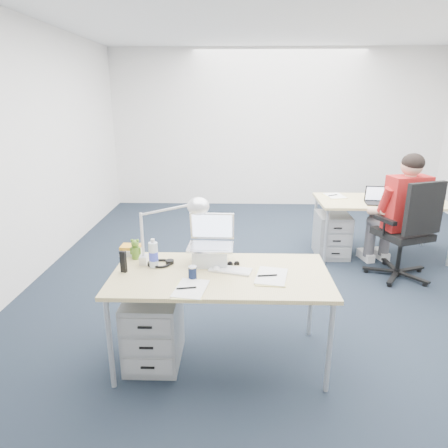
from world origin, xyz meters
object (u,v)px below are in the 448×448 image
object	(u,v)px
desk_lamp	(164,230)
dark_laptop	(379,195)
silver_laptop	(211,241)
computer_mouse	(216,268)
office_chair	(402,251)
seated_person	(396,214)
desk_near	(221,279)
desk_far	(382,204)
far_cup	(398,195)
water_bottle	(153,253)
bear_figurine	(135,249)
headphones	(161,263)
sunglasses	(233,264)
drawer_pedestal_far	(332,235)
cordless_phone	(123,262)
drawer_pedestal_near	(154,328)
can_koozie	(192,273)
wireless_keyboard	(230,270)
book_stack	(131,250)

from	to	relation	value
desk_lamp	dark_laptop	bearing A→B (deg)	31.54
silver_laptop	computer_mouse	size ratio (longest dim) A/B	4.14
office_chair	dark_laptop	world-z (taller)	office_chair
seated_person	office_chair	bearing A→B (deg)	-90.49
office_chair	desk_lamp	size ratio (longest dim) A/B	2.06
desk_near	dark_laptop	xyz separation A→B (m)	(1.84, 2.04, 0.15)
seated_person	dark_laptop	xyz separation A→B (m)	(-0.10, 0.31, 0.14)
desk_lamp	dark_laptop	distance (m)	2.96
desk_far	far_cup	size ratio (longest dim) A/B	16.82
water_bottle	bear_figurine	distance (m)	0.24
desk_near	far_cup	world-z (taller)	far_cup
computer_mouse	desk_near	bearing A→B (deg)	-60.45
bear_figurine	water_bottle	bearing A→B (deg)	-55.44
headphones	sunglasses	distance (m)	0.56
water_bottle	sunglasses	distance (m)	0.62
drawer_pedestal_far	cordless_phone	xyz separation A→B (m)	(-2.07, -2.20, 0.54)
desk_far	bear_figurine	xyz separation A→B (m)	(-2.64, -1.98, 0.13)
drawer_pedestal_near	dark_laptop	xyz separation A→B (m)	(2.35, 2.08, 0.56)
computer_mouse	far_cup	distance (m)	3.17
water_bottle	desk_lamp	distance (m)	0.19
water_bottle	cordless_phone	bearing A→B (deg)	-153.70
water_bottle	bear_figurine	bearing A→B (deg)	138.79
desk_near	drawer_pedestal_far	bearing A→B (deg)	58.54
bear_figurine	silver_laptop	bearing A→B (deg)	-21.13
seated_person	desk_lamp	world-z (taller)	seated_person
can_koozie	cordless_phone	size ratio (longest dim) A/B	0.60
wireless_keyboard	desk_lamp	size ratio (longest dim) A/B	0.56
headphones	far_cup	world-z (taller)	far_cup
desk_far	desk_lamp	bearing A→B (deg)	-139.01
office_chair	book_stack	size ratio (longest dim) A/B	6.71
drawer_pedestal_far	silver_laptop	distance (m)	2.56
drawer_pedestal_far	can_koozie	xyz separation A→B (m)	(-1.55, -2.31, 0.50)
wireless_keyboard	bear_figurine	size ratio (longest dim) A/B	1.85
drawer_pedestal_near	headphones	distance (m)	0.51
water_bottle	desk_near	bearing A→B (deg)	-11.43
desk_far	seated_person	bearing A→B (deg)	-91.03
drawer_pedestal_far	desk_lamp	distance (m)	2.81
drawer_pedestal_near	book_stack	world-z (taller)	book_stack
cordless_phone	book_stack	bearing A→B (deg)	111.18
sunglasses	desk_lamp	bearing A→B (deg)	173.78
dark_laptop	wireless_keyboard	bearing A→B (deg)	-125.38
computer_mouse	cordless_phone	size ratio (longest dim) A/B	0.55
wireless_keyboard	cordless_phone	bearing A→B (deg)	-162.24
wireless_keyboard	bear_figurine	distance (m)	0.79
sunglasses	dark_laptop	xyz separation A→B (m)	(1.74, 1.89, 0.10)
office_chair	desk_lamp	bearing A→B (deg)	-171.48
water_bottle	cordless_phone	xyz separation A→B (m)	(-0.20, -0.10, -0.03)
book_stack	water_bottle	bearing A→B (deg)	-46.17
headphones	water_bottle	size ratio (longest dim) A/B	0.90
desk_lamp	computer_mouse	bearing A→B (deg)	-23.28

